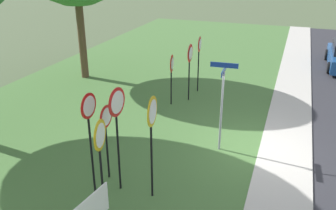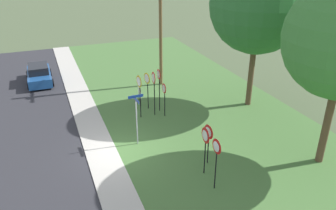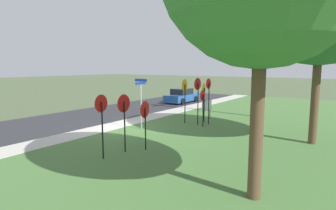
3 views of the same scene
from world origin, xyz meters
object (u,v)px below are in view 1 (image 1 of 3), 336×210
(stop_sign_near_left, at_px, (101,148))
(stop_sign_near_right, at_px, (90,125))
(yield_sign_far_left, at_px, (200,51))
(stop_sign_far_left, at_px, (106,128))
(yield_sign_near_right, at_px, (190,59))
(stop_sign_far_right, at_px, (117,118))
(yield_sign_near_left, at_px, (172,68))
(street_name_post, at_px, (222,99))
(stop_sign_far_center, at_px, (152,126))

(stop_sign_near_left, height_order, stop_sign_near_right, stop_sign_near_right)
(stop_sign_near_left, relative_size, yield_sign_far_left, 0.99)
(stop_sign_far_left, bearing_deg, yield_sign_near_right, -3.87)
(stop_sign_far_left, height_order, stop_sign_far_right, stop_sign_far_right)
(stop_sign_far_right, relative_size, yield_sign_far_left, 1.14)
(stop_sign_near_left, xyz_separation_m, stop_sign_far_right, (1.02, 0.09, 0.28))
(stop_sign_far_left, relative_size, yield_sign_near_left, 1.03)
(stop_sign_near_left, xyz_separation_m, street_name_post, (3.96, -1.89, -0.09))
(yield_sign_near_right, distance_m, street_name_post, 4.22)
(stop_sign_near_left, xyz_separation_m, yield_sign_near_left, (6.93, 0.75, -0.25))
(stop_sign_far_center, distance_m, yield_sign_near_right, 6.70)
(stop_sign_near_left, bearing_deg, yield_sign_near_left, -4.22)
(stop_sign_near_left, xyz_separation_m, stop_sign_far_center, (1.01, -0.82, 0.22))
(stop_sign_near_left, distance_m, yield_sign_far_left, 8.78)
(stop_sign_near_right, bearing_deg, stop_sign_near_left, -133.00)
(yield_sign_near_right, bearing_deg, stop_sign_far_center, -171.39)
(stop_sign_far_center, relative_size, yield_sign_near_right, 1.14)
(stop_sign_far_center, bearing_deg, stop_sign_near_right, 102.04)
(yield_sign_far_left, relative_size, street_name_post, 0.87)
(stop_sign_near_right, xyz_separation_m, stop_sign_far_left, (0.82, 0.04, -0.45))
(yield_sign_far_left, bearing_deg, stop_sign_near_left, 177.94)
(stop_sign_near_left, bearing_deg, stop_sign_far_left, 14.24)
(stop_sign_far_left, distance_m, yield_sign_near_right, 6.26)
(stop_sign_far_right, height_order, yield_sign_far_left, stop_sign_far_right)
(stop_sign_near_left, distance_m, stop_sign_far_left, 1.54)
(stop_sign_far_right, bearing_deg, street_name_post, -30.95)
(street_name_post, bearing_deg, yield_sign_near_left, 38.57)
(yield_sign_near_right, height_order, yield_sign_far_left, yield_sign_far_left)
(stop_sign_near_right, height_order, street_name_post, street_name_post)
(stop_sign_near_left, height_order, stop_sign_far_center, stop_sign_far_center)
(yield_sign_near_left, relative_size, street_name_post, 0.74)
(yield_sign_near_left, xyz_separation_m, street_name_post, (-2.97, -2.64, 0.16))
(stop_sign_near_right, height_order, stop_sign_far_center, stop_sign_near_right)
(stop_sign_near_left, xyz_separation_m, stop_sign_far_left, (1.39, 0.63, -0.25))
(stop_sign_far_center, xyz_separation_m, street_name_post, (2.95, -1.07, -0.31))
(stop_sign_near_left, bearing_deg, street_name_post, -35.88)
(yield_sign_far_left, bearing_deg, stop_sign_far_center, -175.91)
(stop_sign_near_left, relative_size, stop_sign_far_right, 0.87)
(yield_sign_near_right, distance_m, yield_sign_far_left, 1.16)
(stop_sign_near_right, xyz_separation_m, stop_sign_far_center, (0.45, -1.42, 0.01))
(yield_sign_near_right, bearing_deg, stop_sign_far_left, 175.84)
(stop_sign_far_center, distance_m, street_name_post, 3.15)
(stop_sign_far_right, bearing_deg, stop_sign_near_right, 135.64)
(stop_sign_far_left, bearing_deg, street_name_post, -44.38)
(yield_sign_far_left, bearing_deg, stop_sign_near_right, 173.86)
(stop_sign_far_center, relative_size, stop_sign_far_right, 0.97)
(stop_sign_near_right, relative_size, yield_sign_far_left, 1.13)
(stop_sign_far_right, height_order, yield_sign_near_right, stop_sign_far_right)
(stop_sign_near_left, height_order, yield_sign_far_left, yield_sign_far_left)
(stop_sign_far_left, relative_size, stop_sign_far_center, 0.79)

